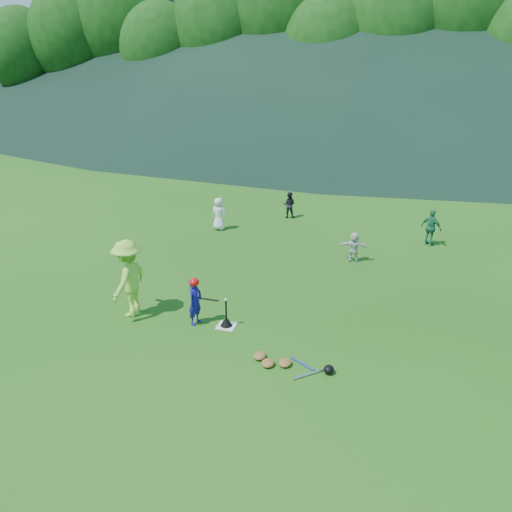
{
  "coord_description": "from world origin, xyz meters",
  "views": [
    {
      "loc": [
        3.83,
        -10.07,
        6.23
      ],
      "look_at": [
        0.0,
        2.5,
        0.9
      ],
      "focal_mm": 35.0,
      "sensor_mm": 36.0,
      "label": 1
    }
  ],
  "objects_px": {
    "adult_coach": "(128,278)",
    "fielder_a": "(219,214)",
    "batting_tee": "(226,322)",
    "fielder_d": "(354,247)",
    "equipment_pile": "(285,363)",
    "home_plate": "(226,326)",
    "fielder_b": "(289,205)",
    "fielder_c": "(431,228)",
    "batter_child": "(195,302)"
  },
  "relations": [
    {
      "from": "adult_coach",
      "to": "fielder_a",
      "type": "height_order",
      "value": "adult_coach"
    },
    {
      "from": "batting_tee",
      "to": "fielder_d",
      "type": "bearing_deg",
      "value": 64.08
    },
    {
      "from": "equipment_pile",
      "to": "home_plate",
      "type": "bearing_deg",
      "value": 145.87
    },
    {
      "from": "adult_coach",
      "to": "fielder_b",
      "type": "xyz_separation_m",
      "value": [
        1.96,
        9.17,
        -0.47
      ]
    },
    {
      "from": "batting_tee",
      "to": "equipment_pile",
      "type": "bearing_deg",
      "value": -34.13
    },
    {
      "from": "fielder_c",
      "to": "fielder_d",
      "type": "relative_size",
      "value": 1.3
    },
    {
      "from": "adult_coach",
      "to": "equipment_pile",
      "type": "distance_m",
      "value": 4.57
    },
    {
      "from": "batter_child",
      "to": "fielder_c",
      "type": "xyz_separation_m",
      "value": [
        5.64,
        7.46,
        0.04
      ]
    },
    {
      "from": "equipment_pile",
      "to": "batter_child",
      "type": "bearing_deg",
      "value": 156.23
    },
    {
      "from": "adult_coach",
      "to": "equipment_pile",
      "type": "bearing_deg",
      "value": 75.45
    },
    {
      "from": "fielder_b",
      "to": "fielder_c",
      "type": "distance_m",
      "value": 5.72
    },
    {
      "from": "fielder_c",
      "to": "batting_tee",
      "type": "relative_size",
      "value": 1.89
    },
    {
      "from": "equipment_pile",
      "to": "adult_coach",
      "type": "bearing_deg",
      "value": 165.86
    },
    {
      "from": "home_plate",
      "to": "fielder_c",
      "type": "distance_m",
      "value": 8.86
    },
    {
      "from": "fielder_a",
      "to": "batting_tee",
      "type": "height_order",
      "value": "fielder_a"
    },
    {
      "from": "fielder_d",
      "to": "batter_child",
      "type": "bearing_deg",
      "value": 52.39
    },
    {
      "from": "batter_child",
      "to": "fielder_a",
      "type": "relative_size",
      "value": 0.97
    },
    {
      "from": "fielder_b",
      "to": "batter_child",
      "type": "bearing_deg",
      "value": 83.32
    },
    {
      "from": "fielder_a",
      "to": "fielder_c",
      "type": "xyz_separation_m",
      "value": [
        7.65,
        0.57,
        0.02
      ]
    },
    {
      "from": "batter_child",
      "to": "batting_tee",
      "type": "height_order",
      "value": "batter_child"
    },
    {
      "from": "home_plate",
      "to": "batter_child",
      "type": "relative_size",
      "value": 0.37
    },
    {
      "from": "batting_tee",
      "to": "fielder_b",
      "type": "bearing_deg",
      "value": 93.74
    },
    {
      "from": "fielder_d",
      "to": "adult_coach",
      "type": "bearing_deg",
      "value": 40.54
    },
    {
      "from": "batter_child",
      "to": "equipment_pile",
      "type": "relative_size",
      "value": 0.67
    },
    {
      "from": "fielder_b",
      "to": "batting_tee",
      "type": "relative_size",
      "value": 1.58
    },
    {
      "from": "fielder_b",
      "to": "equipment_pile",
      "type": "relative_size",
      "value": 0.6
    },
    {
      "from": "home_plate",
      "to": "batting_tee",
      "type": "xyz_separation_m",
      "value": [
        0.0,
        0.0,
        0.12
      ]
    },
    {
      "from": "equipment_pile",
      "to": "fielder_d",
      "type": "bearing_deg",
      "value": 83.64
    },
    {
      "from": "adult_coach",
      "to": "batting_tee",
      "type": "height_order",
      "value": "adult_coach"
    },
    {
      "from": "fielder_b",
      "to": "fielder_d",
      "type": "distance_m",
      "value": 5.0
    },
    {
      "from": "fielder_d",
      "to": "fielder_c",
      "type": "bearing_deg",
      "value": -142.06
    },
    {
      "from": "home_plate",
      "to": "fielder_a",
      "type": "distance_m",
      "value": 7.38
    },
    {
      "from": "home_plate",
      "to": "batting_tee",
      "type": "bearing_deg",
      "value": 0.0
    },
    {
      "from": "fielder_c",
      "to": "equipment_pile",
      "type": "distance_m",
      "value": 9.14
    },
    {
      "from": "home_plate",
      "to": "batter_child",
      "type": "xyz_separation_m",
      "value": [
        -0.77,
        -0.08,
        0.59
      ]
    },
    {
      "from": "home_plate",
      "to": "fielder_a",
      "type": "bearing_deg",
      "value": 112.25
    },
    {
      "from": "batting_tee",
      "to": "equipment_pile",
      "type": "height_order",
      "value": "batting_tee"
    },
    {
      "from": "home_plate",
      "to": "equipment_pile",
      "type": "distance_m",
      "value": 2.15
    },
    {
      "from": "batter_child",
      "to": "adult_coach",
      "type": "bearing_deg",
      "value": 102.38
    },
    {
      "from": "fielder_a",
      "to": "fielder_d",
      "type": "relative_size",
      "value": 1.26
    },
    {
      "from": "home_plate",
      "to": "fielder_c",
      "type": "height_order",
      "value": "fielder_c"
    },
    {
      "from": "batting_tee",
      "to": "equipment_pile",
      "type": "xyz_separation_m",
      "value": [
        1.78,
        -1.21,
        -0.06
      ]
    },
    {
      "from": "home_plate",
      "to": "fielder_b",
      "type": "height_order",
      "value": "fielder_b"
    },
    {
      "from": "fielder_b",
      "to": "batting_tee",
      "type": "bearing_deg",
      "value": 88.2
    },
    {
      "from": "home_plate",
      "to": "batter_child",
      "type": "bearing_deg",
      "value": -173.94
    },
    {
      "from": "fielder_c",
      "to": "equipment_pile",
      "type": "height_order",
      "value": "fielder_c"
    },
    {
      "from": "adult_coach",
      "to": "home_plate",
      "type": "bearing_deg",
      "value": 92.17
    },
    {
      "from": "adult_coach",
      "to": "fielder_d",
      "type": "relative_size",
      "value": 2.04
    },
    {
      "from": "adult_coach",
      "to": "fielder_c",
      "type": "relative_size",
      "value": 1.57
    },
    {
      "from": "home_plate",
      "to": "fielder_d",
      "type": "xyz_separation_m",
      "value": [
        2.49,
        5.12,
        0.48
      ]
    }
  ]
}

